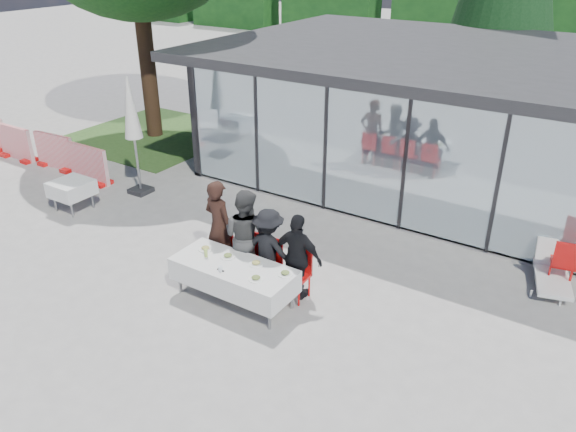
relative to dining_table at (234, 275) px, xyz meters
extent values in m
plane|color=#989490|center=(0.41, 0.16, -0.54)|extent=(90.00, 90.00, 0.00)
cube|color=gray|center=(2.41, 8.16, -0.49)|extent=(14.00, 8.00, 0.10)
cube|color=black|center=(2.41, 12.06, 1.06)|extent=(14.00, 0.20, 3.20)
cube|color=black|center=(-4.49, 8.16, 1.06)|extent=(0.20, 8.00, 3.20)
cube|color=silver|center=(2.41, 4.19, 1.06)|extent=(13.60, 0.06, 3.10)
cube|color=#2D2D30|center=(2.41, 7.76, 2.78)|extent=(14.80, 8.80, 0.24)
cube|color=#262628|center=(-4.39, 4.19, 1.06)|extent=(0.08, 0.10, 3.10)
cube|color=#262628|center=(-2.45, 4.19, 1.06)|extent=(0.08, 0.10, 3.10)
cube|color=#262628|center=(-0.51, 4.19, 1.06)|extent=(0.08, 0.10, 3.10)
cube|color=#262628|center=(1.44, 4.19, 1.06)|extent=(0.08, 0.10, 3.10)
cube|color=#262628|center=(3.38, 4.19, 1.06)|extent=(0.08, 0.10, 3.10)
cube|color=red|center=(-0.09, 6.66, -0.09)|extent=(0.45, 0.45, 0.90)
cube|color=red|center=(1.41, 7.16, -0.09)|extent=(0.45, 0.45, 0.90)
cube|color=red|center=(3.91, 6.66, -0.09)|extent=(0.45, 0.45, 0.90)
cube|color=#123814|center=(-13.59, 28.16, 1.66)|extent=(6.50, 2.00, 4.40)
cube|color=#123814|center=(-5.59, 28.16, 1.66)|extent=(6.50, 2.00, 4.40)
cube|color=silver|center=(0.00, 0.00, 0.00)|extent=(2.26, 0.96, 0.42)
cylinder|color=gray|center=(-1.00, -0.35, -0.18)|extent=(0.06, 0.06, 0.71)
cylinder|color=gray|center=(1.00, -0.35, -0.18)|extent=(0.06, 0.06, 0.71)
cylinder|color=gray|center=(-1.00, 0.35, -0.18)|extent=(0.06, 0.06, 0.71)
cylinder|color=gray|center=(1.00, 0.35, -0.18)|extent=(0.06, 0.06, 0.71)
imported|color=#311C15|center=(-0.89, 0.73, 0.41)|extent=(0.78, 0.78, 1.89)
cube|color=red|center=(-0.89, 0.66, -0.09)|extent=(0.44, 0.44, 0.05)
cube|color=red|center=(-0.89, 0.86, 0.16)|extent=(0.44, 0.04, 0.55)
cylinder|color=red|center=(-1.07, 0.48, -0.32)|extent=(0.04, 0.04, 0.43)
cylinder|color=red|center=(-0.71, 0.48, -0.32)|extent=(0.04, 0.04, 0.43)
cylinder|color=red|center=(-1.07, 0.84, -0.32)|extent=(0.04, 0.04, 0.43)
cylinder|color=red|center=(-0.71, 0.84, -0.32)|extent=(0.04, 0.04, 0.43)
imported|color=#464646|center=(-0.27, 0.73, 0.39)|extent=(0.91, 0.91, 1.85)
cube|color=red|center=(-0.27, 0.66, -0.09)|extent=(0.44, 0.44, 0.05)
cube|color=red|center=(-0.27, 0.86, 0.16)|extent=(0.44, 0.04, 0.55)
cylinder|color=red|center=(-0.45, 0.48, -0.32)|extent=(0.04, 0.04, 0.43)
cylinder|color=red|center=(-0.09, 0.48, -0.32)|extent=(0.04, 0.04, 0.43)
cylinder|color=red|center=(-0.45, 0.84, -0.32)|extent=(0.04, 0.04, 0.43)
cylinder|color=red|center=(-0.09, 0.84, -0.32)|extent=(0.04, 0.04, 0.43)
imported|color=black|center=(0.26, 0.73, 0.25)|extent=(1.08, 1.08, 1.59)
cube|color=red|center=(0.26, 0.66, -0.09)|extent=(0.44, 0.44, 0.05)
cube|color=red|center=(0.26, 0.86, 0.16)|extent=(0.44, 0.04, 0.55)
cylinder|color=red|center=(0.08, 0.48, -0.32)|extent=(0.04, 0.04, 0.43)
cylinder|color=red|center=(0.44, 0.48, -0.32)|extent=(0.04, 0.04, 0.43)
cylinder|color=red|center=(0.08, 0.84, -0.32)|extent=(0.04, 0.04, 0.43)
cylinder|color=red|center=(0.44, 0.84, -0.32)|extent=(0.04, 0.04, 0.43)
imported|color=black|center=(0.89, 0.73, 0.29)|extent=(0.98, 0.98, 1.65)
cube|color=red|center=(0.89, 0.66, -0.09)|extent=(0.44, 0.44, 0.05)
cube|color=red|center=(0.89, 0.86, 0.16)|extent=(0.44, 0.04, 0.55)
cylinder|color=red|center=(0.71, 0.48, -0.32)|extent=(0.04, 0.04, 0.43)
cylinder|color=red|center=(1.07, 0.48, -0.32)|extent=(0.04, 0.04, 0.43)
cylinder|color=red|center=(0.71, 0.84, -0.32)|extent=(0.04, 0.04, 0.43)
cylinder|color=red|center=(1.07, 0.84, -0.32)|extent=(0.04, 0.04, 0.43)
cylinder|color=white|center=(-0.76, 0.15, 0.22)|extent=(0.26, 0.26, 0.01)
ellipsoid|color=tan|center=(-0.76, 0.15, 0.25)|extent=(0.15, 0.15, 0.05)
cylinder|color=white|center=(-0.24, 0.15, 0.22)|extent=(0.26, 0.26, 0.01)
ellipsoid|color=#335B22|center=(-0.24, 0.15, 0.25)|extent=(0.15, 0.15, 0.05)
cylinder|color=white|center=(0.33, 0.22, 0.22)|extent=(0.26, 0.26, 0.01)
ellipsoid|color=tan|center=(0.33, 0.22, 0.25)|extent=(0.15, 0.15, 0.05)
cylinder|color=white|center=(0.95, 0.22, 0.22)|extent=(0.26, 0.26, 0.01)
ellipsoid|color=#335B22|center=(0.95, 0.22, 0.25)|extent=(0.15, 0.15, 0.05)
cylinder|color=white|center=(0.61, -0.17, 0.22)|extent=(0.26, 0.26, 0.01)
ellipsoid|color=#335B22|center=(0.61, -0.17, 0.25)|extent=(0.15, 0.15, 0.05)
cylinder|color=#A3C552|center=(-0.58, -0.05, 0.29)|extent=(0.06, 0.06, 0.15)
cylinder|color=silver|center=(-0.05, -0.29, 0.26)|extent=(0.07, 0.07, 0.10)
cube|color=black|center=(-0.06, -0.27, 0.22)|extent=(0.14, 0.03, 0.01)
cube|color=silver|center=(-5.59, 0.93, 0.02)|extent=(0.86, 0.86, 0.36)
cylinder|color=gray|center=(-5.89, 0.63, -0.18)|extent=(0.05, 0.05, 0.72)
cylinder|color=gray|center=(-5.29, 0.63, -0.18)|extent=(0.05, 0.05, 0.72)
cylinder|color=gray|center=(-5.89, 1.23, -0.18)|extent=(0.05, 0.05, 0.72)
cylinder|color=gray|center=(-5.29, 1.23, -0.18)|extent=(0.05, 0.05, 0.72)
cube|color=red|center=(4.86, 3.77, -0.09)|extent=(0.51, 0.51, 0.05)
cube|color=red|center=(4.90, 3.57, 0.16)|extent=(0.44, 0.12, 0.55)
cylinder|color=red|center=(4.68, 3.59, -0.32)|extent=(0.04, 0.04, 0.43)
cylinder|color=red|center=(5.04, 3.59, -0.32)|extent=(0.04, 0.04, 0.43)
cylinder|color=red|center=(4.68, 3.95, -0.32)|extent=(0.04, 0.04, 0.43)
cylinder|color=red|center=(5.04, 3.95, -0.32)|extent=(0.04, 0.04, 0.43)
cube|color=black|center=(-4.99, 2.52, -0.48)|extent=(0.50, 0.50, 0.12)
cylinder|color=gray|center=(-4.99, 2.52, 0.81)|extent=(0.06, 0.06, 2.70)
cone|color=silver|center=(-4.99, 2.52, 1.70)|extent=(0.44, 0.44, 1.52)
cube|color=red|center=(-6.69, 2.33, -0.04)|extent=(1.40, 0.12, 1.00)
cube|color=red|center=(-7.19, 2.33, -0.49)|extent=(0.30, 0.45, 0.10)
cube|color=red|center=(-6.19, 2.33, -0.49)|extent=(0.30, 0.45, 0.10)
cube|color=red|center=(-8.29, 2.48, -0.04)|extent=(1.40, 0.22, 1.00)
cube|color=red|center=(-8.79, 2.48, -0.49)|extent=(0.30, 0.45, 0.10)
cube|color=red|center=(-7.79, 2.48, -0.49)|extent=(0.30, 0.45, 0.10)
cube|color=red|center=(-9.89, 2.33, -0.04)|extent=(1.40, 0.12, 1.00)
cube|color=red|center=(-10.39, 2.33, -0.49)|extent=(0.30, 0.45, 0.10)
cube|color=red|center=(-9.39, 2.33, -0.49)|extent=(0.30, 0.45, 0.10)
cube|color=red|center=(-10.99, 2.48, -0.49)|extent=(0.30, 0.45, 0.10)
cube|color=white|center=(4.76, 3.56, -0.36)|extent=(0.91, 1.41, 0.08)
cube|color=white|center=(4.62, 4.09, -0.09)|extent=(0.65, 0.41, 0.54)
cylinder|color=white|center=(4.51, 3.01, -0.47)|extent=(0.04, 0.04, 0.14)
cylinder|color=white|center=(5.01, 3.01, -0.47)|extent=(0.04, 0.04, 0.14)
cylinder|color=white|center=(4.51, 4.11, -0.47)|extent=(0.04, 0.04, 0.14)
cylinder|color=white|center=(5.01, 4.11, -0.47)|extent=(0.04, 0.04, 0.14)
cylinder|color=#382316|center=(-8.09, 6.16, 1.66)|extent=(0.50, 0.50, 4.40)
cylinder|color=#382316|center=(0.91, 13.16, 0.46)|extent=(0.44, 0.44, 2.00)
cube|color=#385926|center=(-8.09, 6.16, -0.53)|extent=(5.00, 5.00, 0.02)
camera|label=1|loc=(5.39, -6.60, 5.37)|focal=35.00mm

